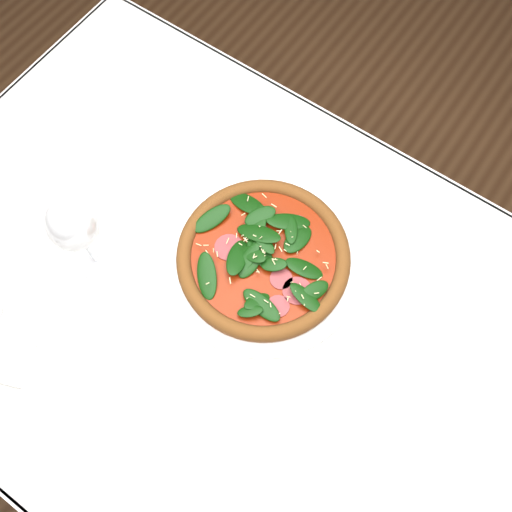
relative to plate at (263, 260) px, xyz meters
The scene contains 5 objects.
ground 0.76m from the plate, 81.34° to the right, with size 6.00×6.00×0.00m, color brown.
dining_table 0.14m from the plate, 81.34° to the right, with size 1.21×0.81×0.75m.
plate is the anchor object (origin of this frame).
pizza 0.02m from the plate, 79.38° to the left, with size 0.30×0.30×0.04m.
wine_glass 0.30m from the plate, 145.30° to the right, with size 0.07×0.07×0.18m.
Camera 1 is at (0.18, -0.20, 1.60)m, focal length 40.00 mm.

